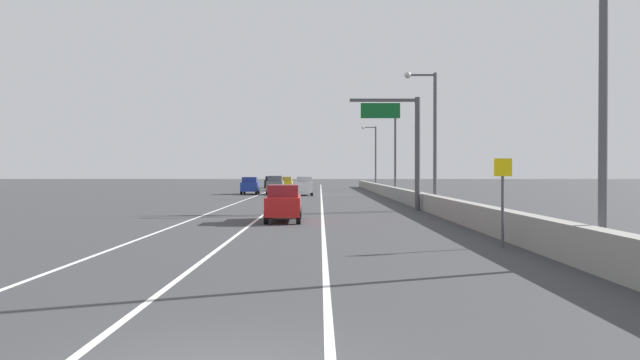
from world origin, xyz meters
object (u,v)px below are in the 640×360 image
at_px(lamp_post_right_near, 592,72).
at_px(car_gray_2, 274,185).
at_px(speed_advisory_sign, 502,195).
at_px(lamp_post_right_third, 392,146).
at_px(car_white_1, 303,186).
at_px(overhead_sign_gantry, 405,139).
at_px(lamp_post_right_second, 430,130).
at_px(car_black_5, 270,182).
at_px(car_red_4, 283,203).
at_px(car_blue_3, 249,186).
at_px(car_yellow_0, 285,184).
at_px(lamp_post_right_fourth, 373,153).

distance_m(lamp_post_right_near, car_gray_2, 55.45).
bearing_deg(speed_advisory_sign, lamp_post_right_third, 88.22).
bearing_deg(lamp_post_right_near, car_white_1, 100.22).
xyz_separation_m(overhead_sign_gantry, lamp_post_right_second, (1.53, -0.51, 0.56)).
bearing_deg(car_gray_2, overhead_sign_gantry, -69.96).
bearing_deg(car_white_1, car_black_5, 100.92).
height_order(car_red_4, car_black_5, car_red_4).
distance_m(car_blue_3, car_red_4, 40.16).
xyz_separation_m(lamp_post_right_second, car_red_4, (-9.12, -8.63, -4.34)).
height_order(car_yellow_0, car_white_1, car_white_1).
distance_m(lamp_post_right_third, car_yellow_0, 25.92).
distance_m(speed_advisory_sign, lamp_post_right_near, 5.44).
bearing_deg(car_black_5, car_white_1, -79.08).
bearing_deg(car_blue_3, car_red_4, -81.13).
bearing_deg(lamp_post_right_second, car_white_1, 108.17).
height_order(lamp_post_right_second, car_black_5, lamp_post_right_second).
bearing_deg(car_blue_3, overhead_sign_gantry, -65.71).
bearing_deg(car_gray_2, car_black_5, 95.42).
xyz_separation_m(car_blue_3, car_black_5, (0.21, 28.03, -0.04)).
distance_m(speed_advisory_sign, lamp_post_right_fourth, 67.09).
distance_m(overhead_sign_gantry, car_gray_2, 31.82).
relative_size(overhead_sign_gantry, lamp_post_right_near, 0.82).
distance_m(car_yellow_0, car_blue_3, 15.37).
distance_m(car_white_1, car_black_5, 32.30).
distance_m(lamp_post_right_fourth, car_white_1, 22.40).
bearing_deg(overhead_sign_gantry, car_blue_3, 114.29).
relative_size(lamp_post_right_third, car_blue_3, 2.20).
bearing_deg(overhead_sign_gantry, lamp_post_right_fourth, 87.69).
bearing_deg(lamp_post_right_second, car_yellow_0, 104.61).
relative_size(overhead_sign_gantry, car_gray_2, 1.75).
bearing_deg(lamp_post_right_fourth, overhead_sign_gantry, -92.31).
bearing_deg(car_red_4, car_blue_3, 98.87).
bearing_deg(car_blue_3, lamp_post_right_near, -74.15).
distance_m(lamp_post_right_second, car_red_4, 13.29).
height_order(lamp_post_right_fourth, car_blue_3, lamp_post_right_fourth).
distance_m(lamp_post_right_third, car_blue_3, 17.78).
distance_m(lamp_post_right_near, car_white_1, 52.00).
relative_size(overhead_sign_gantry, lamp_post_right_second, 0.82).
xyz_separation_m(car_gray_2, car_red_4, (3.24, -38.83, -0.11)).
xyz_separation_m(lamp_post_right_near, lamp_post_right_fourth, (0.15, 70.92, 0.00)).
height_order(overhead_sign_gantry, car_red_4, overhead_sign_gantry).
distance_m(speed_advisory_sign, car_gray_2, 51.16).
xyz_separation_m(lamp_post_right_second, car_blue_3, (-15.31, 31.05, -4.30)).
xyz_separation_m(lamp_post_right_third, car_yellow_0, (-12.27, 22.42, -4.34)).
bearing_deg(lamp_post_right_second, car_blue_3, 116.25).
relative_size(lamp_post_right_near, car_blue_3, 2.20).
height_order(car_yellow_0, car_blue_3, car_blue_3).
height_order(lamp_post_right_third, car_yellow_0, lamp_post_right_third).
bearing_deg(lamp_post_right_fourth, car_white_1, -115.13).
bearing_deg(lamp_post_right_second, overhead_sign_gantry, 161.69).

